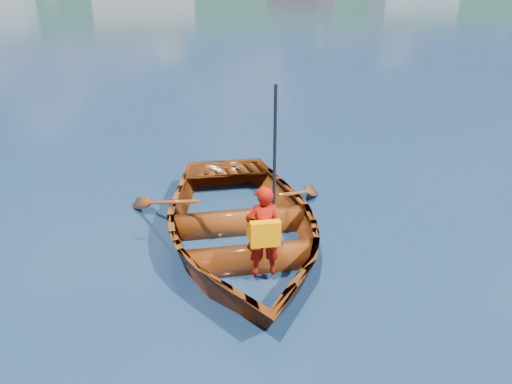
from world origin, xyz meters
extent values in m
plane|color=#13203E|center=(0.00, 0.00, 0.00)|extent=(600.00, 600.00, 0.00)
imported|color=#692D0A|center=(0.69, 0.51, 0.29)|extent=(3.07, 4.27, 0.88)
imported|color=#A20E06|center=(0.83, -0.40, 0.66)|extent=(0.41, 0.27, 1.13)
cube|color=#FF8A00|center=(0.83, -0.52, 0.70)|extent=(0.34, 0.10, 0.30)
cube|color=#FF8A00|center=(0.83, -0.28, 0.70)|extent=(0.34, 0.08, 0.30)
cube|color=#FF8A00|center=(0.83, -0.40, 0.52)|extent=(0.30, 0.22, 0.05)
cylinder|color=black|center=(0.99, -0.25, 1.20)|extent=(0.04, 0.04, 2.20)
camera|label=1|loc=(-0.13, -5.26, 3.44)|focal=35.00mm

